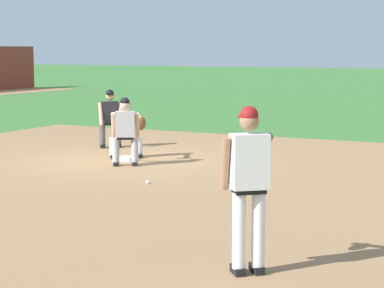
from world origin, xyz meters
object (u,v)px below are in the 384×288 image
(first_base_bag, at_px, (127,159))
(baserunner, at_px, (125,129))
(pitcher, at_px, (249,179))
(umpire, at_px, (110,116))
(first_baseman, at_px, (127,126))
(baseball, at_px, (148,182))

(first_base_bag, distance_m, baserunner, 1.06)
(pitcher, bearing_deg, umpire, 40.99)
(first_baseman, bearing_deg, pitcher, -139.72)
(first_baseman, bearing_deg, baseball, -141.75)
(baseball, distance_m, baserunner, 2.35)
(pitcher, relative_size, first_baseman, 1.39)
(first_base_bag, height_order, first_baseman, first_baseman)
(first_base_bag, height_order, baserunner, baserunner)
(pitcher, bearing_deg, first_baseman, 40.28)
(baseball, xyz_separation_m, baserunner, (1.64, 1.50, 0.76))
(first_baseman, relative_size, baserunner, 0.92)
(first_base_bag, distance_m, pitcher, 8.69)
(first_base_bag, height_order, pitcher, pitcher)
(first_base_bag, bearing_deg, pitcher, -139.31)
(first_baseman, height_order, baserunner, baserunner)
(baseball, distance_m, pitcher, 5.76)
(umpire, bearing_deg, baserunner, -141.01)
(baseball, relative_size, pitcher, 0.04)
(first_baseman, height_order, umpire, umpire)
(pitcher, distance_m, baserunner, 7.90)
(first_base_bag, relative_size, baserunner, 0.26)
(first_base_bag, bearing_deg, umpire, 42.10)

